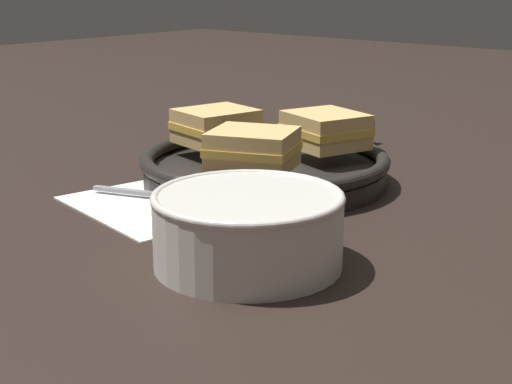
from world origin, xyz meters
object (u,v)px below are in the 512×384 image
skillet (266,167)px  sandwich_near_right (325,130)px  soup_bowl (248,225)px  sandwich_near_left (253,149)px  spoon (185,198)px  sandwich_far_left (216,126)px

skillet → sandwich_near_right: sandwich_near_right is taller
soup_bowl → sandwich_near_left: 0.21m
spoon → skillet: bearing=65.7°
skillet → sandwich_near_left: sandwich_near_left is taller
soup_bowl → skillet: (-0.18, 0.24, -0.02)m
soup_bowl → sandwich_far_left: sandwich_far_left is taller
soup_bowl → sandwich_far_left: bearing=138.5°
skillet → sandwich_near_right: (0.04, 0.07, 0.04)m
spoon → soup_bowl: bearing=-48.1°
spoon → sandwich_near_left: bearing=28.7°
sandwich_near_right → sandwich_near_left: bearing=-89.2°
sandwich_near_left → sandwich_near_right: 0.15m
sandwich_near_right → sandwich_far_left: (-0.13, -0.08, 0.00)m
sandwich_near_left → skillet: bearing=120.2°
soup_bowl → sandwich_near_right: sandwich_near_right is taller
sandwich_far_left → skillet: bearing=2.2°
sandwich_far_left → soup_bowl: bearing=-41.5°
skillet → sandwich_near_left: size_ratio=3.68×
soup_bowl → sandwich_near_left: bearing=129.9°
spoon → sandwich_far_left: (-0.08, 0.13, 0.06)m
soup_bowl → sandwich_near_right: size_ratio=1.49×
spoon → skillet: size_ratio=0.37×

